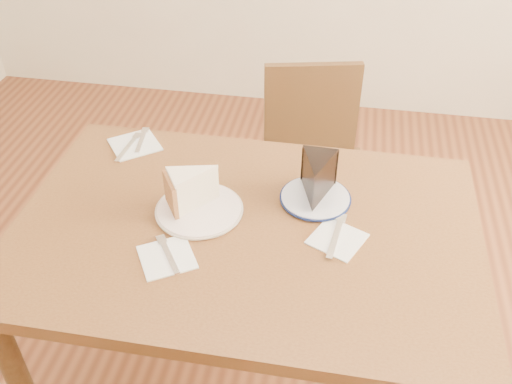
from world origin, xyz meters
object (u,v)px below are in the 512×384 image
(plate_navy, at_px, (315,198))
(table, at_px, (246,253))
(plate_cream, at_px, (199,210))
(carrot_cake, at_px, (196,189))
(chocolate_cake, at_px, (316,181))
(chair_far, at_px, (313,171))

(plate_navy, bearing_deg, table, -140.89)
(plate_cream, relative_size, carrot_cake, 1.74)
(chocolate_cake, bearing_deg, plate_navy, 123.65)
(carrot_cake, height_order, chocolate_cake, chocolate_cake)
(chair_far, distance_m, plate_navy, 0.59)
(table, height_order, plate_navy, plate_navy)
(chair_far, relative_size, carrot_cake, 6.56)
(plate_navy, bearing_deg, carrot_cake, -165.40)
(table, relative_size, carrot_cake, 9.38)
(plate_cream, relative_size, chocolate_cake, 1.65)
(carrot_cake, bearing_deg, plate_navy, 72.06)
(table, xyz_separation_m, plate_cream, (-0.13, 0.03, 0.10))
(plate_navy, xyz_separation_m, carrot_cake, (-0.31, -0.08, 0.05))
(chair_far, xyz_separation_m, chocolate_cake, (0.04, -0.52, 0.35))
(carrot_cake, bearing_deg, chair_far, 123.22)
(chair_far, distance_m, chocolate_cake, 0.62)
(table, xyz_separation_m, plate_navy, (0.17, 0.14, 0.10))
(plate_cream, bearing_deg, chair_far, 67.45)
(chair_far, bearing_deg, table, 66.18)
(plate_cream, xyz_separation_m, chocolate_cake, (0.30, 0.10, 0.06))
(chair_far, bearing_deg, plate_navy, 81.60)
(chair_far, height_order, plate_navy, chair_far)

